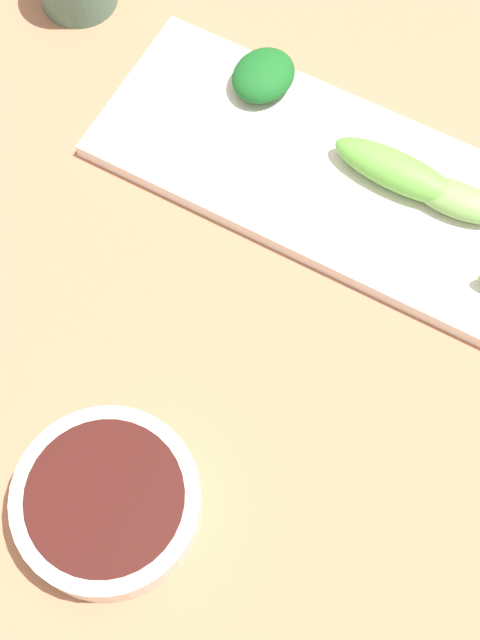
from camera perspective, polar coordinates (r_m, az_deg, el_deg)
tabletop at (r=0.64m, az=-0.14°, el=1.03°), size 2.10×2.10×0.02m
sauce_bowl at (r=0.57m, az=-8.15°, el=-11.55°), size 0.12×0.12×0.03m
serving_plate at (r=0.68m, az=6.85°, el=8.56°), size 0.14×0.39×0.01m
broccoli_stalk_1 at (r=0.67m, az=9.91°, el=9.34°), size 0.03×0.10×0.02m
broccoli_stalk_2 at (r=0.67m, az=13.64°, el=7.46°), size 0.03×0.07×0.02m
broccoli_leafy_3 at (r=0.71m, az=1.50°, el=15.31°), size 0.06×0.05×0.02m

